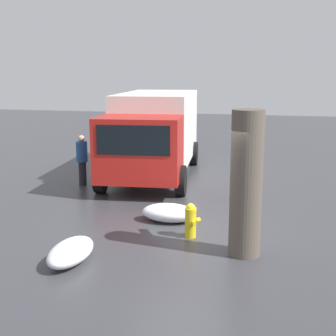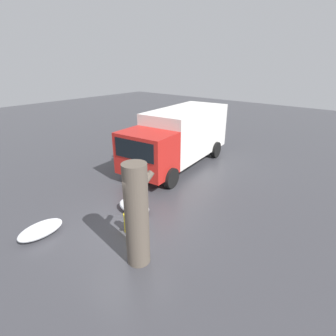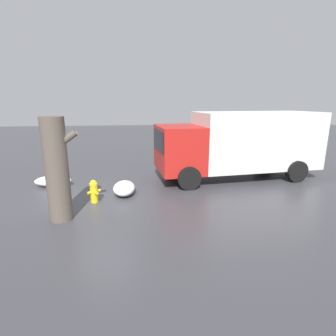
{
  "view_description": "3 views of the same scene",
  "coord_description": "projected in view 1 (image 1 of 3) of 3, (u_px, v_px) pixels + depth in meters",
  "views": [
    {
      "loc": [
        -9.65,
        -1.87,
        3.6
      ],
      "look_at": [
        2.42,
        1.11,
        1.02
      ],
      "focal_mm": 50.0,
      "sensor_mm": 36.0,
      "label": 1
    },
    {
      "loc": [
        -4.65,
        -5.54,
        5.15
      ],
      "look_at": [
        3.19,
        0.96,
        0.97
      ],
      "focal_mm": 28.0,
      "sensor_mm": 36.0,
      "label": 2
    },
    {
      "loc": [
        1.54,
        -8.44,
        3.26
      ],
      "look_at": [
        2.54,
        0.59,
        0.96
      ],
      "focal_mm": 28.0,
      "sensor_mm": 36.0,
      "label": 3
    }
  ],
  "objects": [
    {
      "name": "tree_trunk",
      "position": [
        246.0,
        183.0,
        9.08
      ],
      "size": [
        0.96,
        0.63,
        2.9
      ],
      "color": "brown",
      "rests_on": "ground_plane"
    },
    {
      "name": "snow_pile_curbside",
      "position": [
        169.0,
        213.0,
        11.37
      ],
      "size": [
        0.78,
        1.33,
        0.44
      ],
      "color": "white",
      "rests_on": "ground_plane"
    },
    {
      "name": "fire_hydrant",
      "position": [
        191.0,
        220.0,
        10.27
      ],
      "size": [
        0.42,
        0.38,
        0.77
      ],
      "rotation": [
        0.0,
        0.0,
        5.33
      ],
      "color": "yellow",
      "rests_on": "ground_plane"
    },
    {
      "name": "ground_plane",
      "position": [
        190.0,
        237.0,
        10.35
      ],
      "size": [
        60.0,
        60.0,
        0.0
      ],
      "primitive_type": "plane",
      "color": "#38383D"
    },
    {
      "name": "delivery_truck",
      "position": [
        155.0,
        131.0,
        16.21
      ],
      "size": [
        7.16,
        3.29,
        2.84
      ],
      "rotation": [
        0.0,
        0.0,
        1.68
      ],
      "color": "red",
      "rests_on": "ground_plane"
    },
    {
      "name": "snow_pile_by_hydrant",
      "position": [
        71.0,
        252.0,
        8.95
      ],
      "size": [
        1.41,
        0.71,
        0.42
      ],
      "color": "white",
      "rests_on": "ground_plane"
    },
    {
      "name": "pedestrian",
      "position": [
        82.0,
        158.0,
        14.87
      ],
      "size": [
        0.35,
        0.35,
        1.62
      ],
      "rotation": [
        0.0,
        0.0,
        2.7
      ],
      "color": "#23232D",
      "rests_on": "ground_plane"
    }
  ]
}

